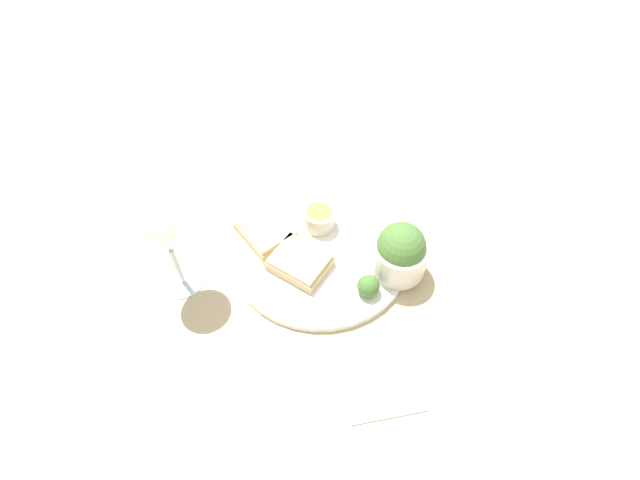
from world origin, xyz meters
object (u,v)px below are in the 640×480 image
(cheese_toast_near, at_px, (300,262))
(wine_glass, at_px, (164,234))
(salad_bowl, at_px, (400,252))
(sauce_ramekin, at_px, (319,218))
(napkin, at_px, (379,379))
(cheese_toast_far, at_px, (266,230))

(cheese_toast_near, bearing_deg, wine_glass, -158.03)
(salad_bowl, height_order, wine_glass, wine_glass)
(wine_glass, bearing_deg, sauce_ramekin, 41.58)
(salad_bowl, bearing_deg, wine_glass, -161.25)
(wine_glass, bearing_deg, napkin, -12.89)
(cheese_toast_far, bearing_deg, cheese_toast_near, -33.26)
(wine_glass, bearing_deg, salad_bowl, 18.75)
(sauce_ramekin, relative_size, cheese_toast_far, 0.45)
(sauce_ramekin, xyz_separation_m, napkin, (0.16, -0.24, -0.03))
(napkin, bearing_deg, cheese_toast_far, 140.19)
(salad_bowl, xyz_separation_m, napkin, (0.01, -0.19, -0.05))
(wine_glass, xyz_separation_m, napkin, (0.34, -0.08, -0.13))
(sauce_ramekin, distance_m, napkin, 0.29)
(sauce_ramekin, xyz_separation_m, cheese_toast_far, (-0.08, -0.04, -0.01))
(sauce_ramekin, distance_m, wine_glass, 0.27)
(cheese_toast_far, distance_m, napkin, 0.31)
(salad_bowl, height_order, cheese_toast_near, salad_bowl)
(salad_bowl, distance_m, napkin, 0.20)
(sauce_ramekin, bearing_deg, salad_bowl, -19.53)
(salad_bowl, bearing_deg, cheese_toast_near, -165.11)
(salad_bowl, relative_size, napkin, 0.65)
(cheese_toast_near, xyz_separation_m, napkin, (0.16, -0.15, -0.02))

